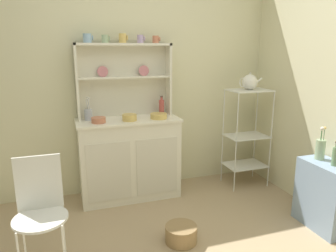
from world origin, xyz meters
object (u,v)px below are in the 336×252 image
side_shelf_blue (325,196)px  oil_bottle (335,156)px  utensil_jar (88,114)px  cup_sky_0 (87,38)px  jam_bottle (162,107)px  porcelain_teapot (250,82)px  hutch_cabinet (129,157)px  floor_basket (181,234)px  wire_chair (40,206)px  flower_vase (320,148)px  hutch_shelf_unit (124,75)px  bakers_rack (247,130)px  bowl_mixing_large (99,120)px

side_shelf_blue → oil_bottle: (0.00, -0.05, 0.39)m
side_shelf_blue → utensil_jar: 2.35m
side_shelf_blue → cup_sky_0: 2.63m
utensil_jar → jam_bottle: bearing=0.6°
cup_sky_0 → porcelain_teapot: size_ratio=0.37×
hutch_cabinet → porcelain_teapot: 1.55m
cup_sky_0 → utensil_jar: bearing=-130.0°
cup_sky_0 → oil_bottle: bearing=-35.4°
cup_sky_0 → floor_basket: bearing=-62.3°
wire_chair → flower_vase: (2.33, -0.04, 0.18)m
hutch_shelf_unit → hutch_cabinet: bearing=-90.0°
cup_sky_0 → flower_vase: cup_sky_0 is taller
hutch_cabinet → floor_basket: hutch_cabinet is taller
oil_bottle → floor_basket: bearing=169.8°
hutch_cabinet → utensil_jar: utensil_jar is taller
hutch_shelf_unit → utensil_jar: (-0.39, -0.09, -0.38)m
hutch_cabinet → side_shelf_blue: size_ratio=1.76×
floor_basket → jam_bottle: size_ratio=1.26×
flower_vase → wire_chair: bearing=179.1°
hutch_cabinet → porcelain_teapot: porcelain_teapot is taller
side_shelf_blue → oil_bottle: oil_bottle is taller
cup_sky_0 → utensil_jar: cup_sky_0 is taller
bakers_rack → hutch_cabinet: bearing=175.1°
bakers_rack → porcelain_teapot: 0.54m
porcelain_teapot → hutch_shelf_unit: bearing=168.2°
hutch_shelf_unit → flower_vase: size_ratio=3.23×
utensil_jar → porcelain_teapot: (1.73, -0.19, 0.29)m
hutch_cabinet → oil_bottle: size_ratio=5.02×
bowl_mixing_large → cup_sky_0: bearing=102.7°
hutch_cabinet → cup_sky_0: cup_sky_0 is taller
hutch_shelf_unit → flower_vase: bearing=-38.5°
utensil_jar → oil_bottle: bearing=-34.0°
floor_basket → flower_vase: bearing=-2.9°
bakers_rack → porcelain_teapot: porcelain_teapot is taller
hutch_shelf_unit → wire_chair: bearing=-125.3°
floor_basket → hutch_shelf_unit: bearing=101.1°
floor_basket → side_shelf_blue: bearing=-8.2°
wire_chair → oil_bottle: wire_chair is taller
bakers_rack → jam_bottle: (-0.96, 0.20, 0.28)m
oil_bottle → bowl_mixing_large: bearing=148.2°
flower_vase → oil_bottle: bearing=-89.8°
floor_basket → utensil_jar: size_ratio=1.12×
bakers_rack → flower_vase: bearing=-79.7°
bakers_rack → oil_bottle: bakers_rack is taller
porcelain_teapot → floor_basket: bearing=-142.7°
wire_chair → oil_bottle: bearing=18.4°
floor_basket → jam_bottle: 1.38m
floor_basket → wire_chair: bearing=-178.5°
wire_chair → cup_sky_0: cup_sky_0 is taller
hutch_cabinet → bakers_rack: (1.34, -0.12, 0.22)m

